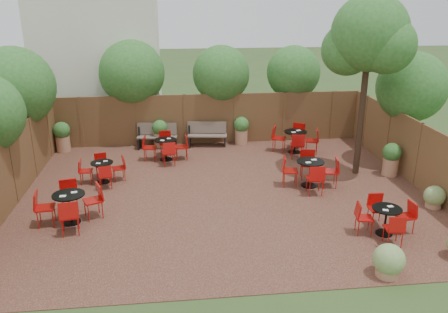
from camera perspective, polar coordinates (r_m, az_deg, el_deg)
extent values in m
plane|color=#354F23|center=(13.75, 0.07, -4.63)|extent=(80.00, 80.00, 0.00)
cube|color=#3A1E17|center=(13.75, 0.07, -4.59)|extent=(12.00, 10.00, 0.02)
cube|color=#4E321C|center=(18.12, -1.72, 4.72)|extent=(12.00, 0.08, 2.00)
cube|color=#4E321C|center=(14.06, -25.02, -1.60)|extent=(0.08, 10.00, 2.00)
cube|color=#4E321C|center=(15.23, 23.12, 0.22)|extent=(0.08, 10.00, 2.00)
cube|color=silver|center=(20.76, -15.43, 14.35)|extent=(5.00, 4.00, 8.00)
sphere|color=#296420|center=(16.55, -24.80, 7.90)|extent=(2.66, 2.66, 2.66)
sphere|color=#296420|center=(18.46, -11.44, 10.22)|extent=(2.55, 2.55, 2.55)
sphere|color=#296420|center=(18.41, -0.36, 10.30)|extent=(2.27, 2.27, 2.27)
sphere|color=#296420|center=(19.15, 8.68, 10.37)|extent=(2.18, 2.18, 2.18)
sphere|color=#296420|center=(16.80, 22.45, 8.06)|extent=(2.37, 2.37, 2.37)
cylinder|color=black|center=(15.21, 16.96, 6.46)|extent=(0.21, 0.21, 4.78)
sphere|color=#296420|center=(14.90, 17.80, 14.53)|extent=(2.34, 2.34, 2.34)
sphere|color=#296420|center=(15.13, 15.20, 12.83)|extent=(1.64, 1.64, 1.64)
sphere|color=#296420|center=(14.73, 19.75, 12.97)|extent=(1.71, 1.71, 1.71)
cube|color=brown|center=(17.80, -8.37, 2.42)|extent=(1.58, 0.65, 0.05)
cube|color=brown|center=(17.91, -8.40, 3.46)|extent=(1.53, 0.31, 0.46)
cube|color=black|center=(17.91, -10.55, 1.62)|extent=(0.12, 0.46, 0.41)
cube|color=black|center=(17.85, -6.11, 1.79)|extent=(0.12, 0.46, 0.41)
cube|color=brown|center=(17.83, -2.11, 2.65)|extent=(1.57, 0.66, 0.05)
cube|color=brown|center=(17.95, -2.17, 3.68)|extent=(1.53, 0.32, 0.46)
cube|color=black|center=(17.86, -4.31, 1.85)|extent=(0.12, 0.46, 0.41)
cube|color=black|center=(17.96, 0.11, 2.01)|extent=(0.12, 0.46, 0.41)
cylinder|color=black|center=(14.46, 10.59, -3.57)|extent=(0.49, 0.49, 0.03)
cylinder|color=black|center=(14.31, 10.68, -2.13)|extent=(0.06, 0.06, 0.77)
cylinder|color=black|center=(14.17, 10.78, -0.63)|extent=(0.84, 0.84, 0.03)
cube|color=white|center=(14.28, 11.20, -0.40)|extent=(0.17, 0.13, 0.02)
cube|color=white|center=(14.01, 10.51, -0.74)|extent=(0.17, 0.13, 0.02)
cylinder|color=black|center=(14.98, -14.84, -3.09)|extent=(0.40, 0.40, 0.03)
cylinder|color=black|center=(14.86, -14.95, -1.94)|extent=(0.05, 0.05, 0.64)
cylinder|color=black|center=(14.74, -15.06, -0.75)|extent=(0.70, 0.70, 0.03)
cube|color=white|center=(14.79, -14.61, -0.56)|extent=(0.14, 0.11, 0.01)
cube|color=white|center=(14.65, -15.48, -0.83)|extent=(0.14, 0.11, 0.01)
cylinder|color=black|center=(16.57, -7.25, -0.36)|extent=(0.45, 0.45, 0.03)
cylinder|color=black|center=(16.45, -7.30, 0.84)|extent=(0.05, 0.05, 0.72)
cylinder|color=black|center=(16.34, -7.36, 2.08)|extent=(0.79, 0.79, 0.03)
cube|color=white|center=(16.41, -6.93, 2.26)|extent=(0.15, 0.11, 0.02)
cube|color=white|center=(16.21, -7.73, 2.01)|extent=(0.15, 0.11, 0.02)
cylinder|color=black|center=(12.16, 19.38, -9.05)|extent=(0.42, 0.42, 0.03)
cylinder|color=black|center=(12.01, 19.56, -7.64)|extent=(0.05, 0.05, 0.66)
cylinder|color=black|center=(11.87, 19.75, -6.17)|extent=(0.72, 0.72, 0.03)
cube|color=white|center=(11.97, 20.10, -5.88)|extent=(0.13, 0.10, 0.01)
cube|color=white|center=(11.73, 19.58, -6.35)|extent=(0.13, 0.10, 0.01)
cylinder|color=black|center=(17.42, 8.82, 0.56)|extent=(0.49, 0.49, 0.03)
cylinder|color=black|center=(17.30, 8.88, 1.80)|extent=(0.06, 0.06, 0.78)
cylinder|color=black|center=(17.18, 8.95, 3.07)|extent=(0.84, 0.84, 0.03)
cube|color=white|center=(17.29, 9.31, 3.24)|extent=(0.18, 0.15, 0.02)
cube|color=white|center=(17.02, 8.71, 3.02)|extent=(0.18, 0.15, 0.02)
cylinder|color=black|center=(12.67, -18.53, -7.76)|extent=(0.48, 0.48, 0.03)
cylinder|color=black|center=(12.50, -18.72, -6.18)|extent=(0.05, 0.05, 0.76)
cylinder|color=black|center=(12.34, -18.91, -4.55)|extent=(0.83, 0.83, 0.03)
cube|color=white|center=(12.38, -18.26, -4.27)|extent=(0.18, 0.15, 0.02)
cube|color=white|center=(12.24, -19.54, -4.70)|extent=(0.18, 0.15, 0.02)
cylinder|color=#A47052|center=(17.98, -7.98, 2.09)|extent=(0.49, 0.49, 0.56)
sphere|color=#296420|center=(17.84, -8.05, 3.63)|extent=(0.59, 0.59, 0.59)
cylinder|color=#A47052|center=(18.16, 2.17, 2.47)|extent=(0.50, 0.50, 0.57)
sphere|color=#296420|center=(18.02, 2.19, 4.03)|extent=(0.60, 0.60, 0.60)
cylinder|color=#A47052|center=(18.31, -19.49, 1.52)|extent=(0.52, 0.52, 0.60)
sphere|color=#296420|center=(18.17, -19.67, 3.13)|extent=(0.63, 0.63, 0.63)
cylinder|color=#A47052|center=(15.94, 20.08, -1.21)|extent=(0.50, 0.50, 0.57)
sphere|color=#296420|center=(15.78, 20.29, 0.52)|extent=(0.60, 0.60, 0.60)
cylinder|color=#A47052|center=(10.50, 19.77, -13.31)|extent=(0.49, 0.49, 0.22)
sphere|color=#71904A|center=(10.36, 19.95, -12.01)|extent=(0.67, 0.67, 0.67)
cylinder|color=#A47052|center=(14.09, 24.71, -5.40)|extent=(0.43, 0.43, 0.19)
sphere|color=#71904A|center=(14.00, 24.85, -4.50)|extent=(0.58, 0.58, 0.58)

